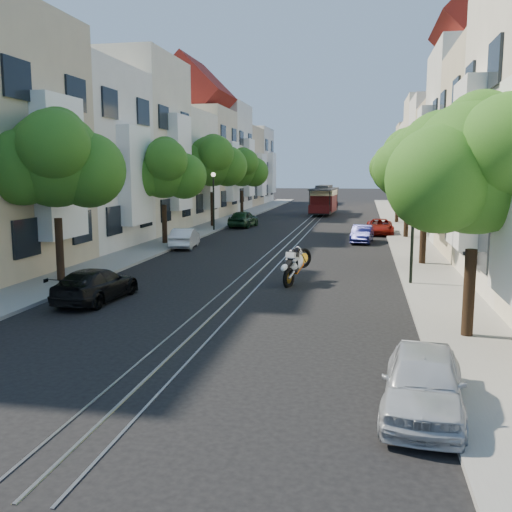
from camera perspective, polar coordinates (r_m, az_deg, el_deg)
The scene contains 27 objects.
ground at distance 46.67m, azimuth 5.19°, elevation 3.08°, with size 200.00×200.00×0.00m, color black.
sidewalk_east at distance 46.54m, azimuth 14.12°, elevation 2.92°, with size 2.50×80.00×0.12m, color gray.
sidewalk_west at distance 47.91m, azimuth -3.48°, elevation 3.31°, with size 2.50×80.00×0.12m, color gray.
rail_left at distance 46.73m, azimuth 4.52°, elevation 3.11°, with size 0.06×80.00×0.02m, color gray.
rail_slot at distance 46.67m, azimuth 5.19°, elevation 3.09°, with size 0.06×80.00×0.02m, color gray.
rail_right at distance 46.62m, azimuth 5.87°, elevation 3.08°, with size 0.06×80.00×0.02m, color gray.
lane_line at distance 46.67m, azimuth 5.19°, elevation 3.09°, with size 0.08×80.00×0.01m, color tan.
townhouses_east at distance 46.77m, azimuth 20.09°, elevation 8.98°, with size 7.75×72.00×12.00m.
townhouses_west at distance 48.97m, azimuth -8.88°, elevation 9.22°, with size 7.75×72.00×11.76m.
tree_e_a at distance 15.49m, azimuth 21.37°, elevation 7.98°, with size 4.72×3.87×6.27m.
tree_e_b at distance 27.38m, azimuth 16.80°, elevation 8.88°, with size 4.93×4.08×6.68m.
tree_e_c at distance 38.33m, azimuth 15.08°, elevation 8.54°, with size 4.84×3.99×6.52m.
tree_e_d at distance 49.31m, azimuth 14.14°, elevation 8.82°, with size 5.01×4.16×6.85m.
tree_w_a at distance 23.32m, azimuth -19.34°, elevation 8.89°, with size 4.93×4.08×6.68m.
tree_w_b at distance 34.25m, azimuth -9.17°, elevation 8.42°, with size 4.72×3.87×6.27m.
tree_w_c at distance 44.76m, azimuth -4.36°, elevation 9.36°, with size 5.13×4.28×7.09m.
tree_w_d at distance 55.46m, azimuth -1.37°, elevation 8.73°, with size 4.84×3.99×6.52m.
lamp_east at distance 22.38m, azimuth 15.46°, elevation 4.26°, with size 0.32×0.32×4.16m.
lamp_west at distance 41.69m, azimuth -4.27°, elevation 6.37°, with size 0.32×0.32×4.16m.
sportbike_rider at distance 22.22m, azimuth 3.94°, elevation -0.74°, with size 0.96×2.11×1.53m.
cable_car at distance 57.84m, azimuth 6.81°, elevation 5.69°, with size 2.64×7.17×2.71m.
parked_car_e_near at distance 10.99m, azimuth 16.39°, elevation -11.97°, with size 1.43×3.55×1.21m, color #ABB0B7.
parked_car_e_mid at distance 35.65m, azimuth 10.57°, elevation 2.18°, with size 1.15×3.29×1.09m, color #0C0F3F.
parked_car_e_far at distance 40.64m, azimuth 12.29°, elevation 2.88°, with size 1.79×3.88×1.08m, color maroon.
parked_car_w_near at distance 20.07m, azimuth -15.71°, elevation -2.78°, with size 1.59×3.90×1.13m, color black.
parked_car_w_mid at distance 32.93m, azimuth -7.14°, elevation 1.80°, with size 1.21×3.48×1.15m, color silver.
parked_car_w_far at distance 44.85m, azimuth -1.27°, elevation 3.74°, with size 1.56×3.88×1.32m, color #14331B.
Camera 1 is at (4.45, -18.25, 4.39)m, focal length 40.00 mm.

